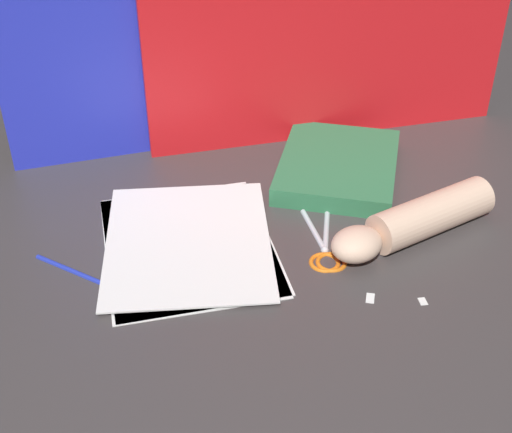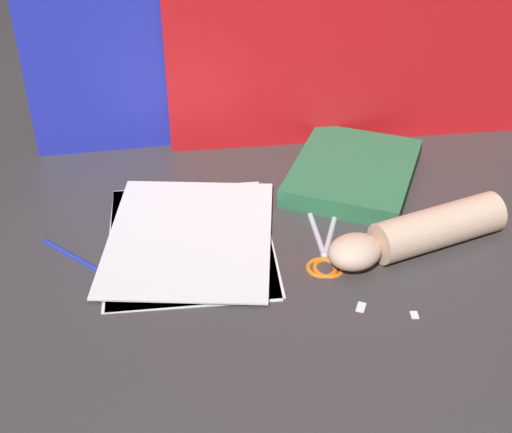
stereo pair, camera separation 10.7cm
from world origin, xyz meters
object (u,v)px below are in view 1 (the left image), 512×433
Objects in this scene: paper_stack at (188,243)px; scissors at (325,248)px; book_closed at (338,166)px; hand_forearm at (415,221)px.

scissors is (0.21, -0.05, -0.00)m from paper_stack.
book_closed is 1.03× the size of hand_forearm.
hand_forearm is at bearing -6.35° from paper_stack.
book_closed is at bearing 108.29° from hand_forearm.
paper_stack is at bearing -149.82° from book_closed.
paper_stack is 0.33m from book_closed.
hand_forearm is (0.07, -0.20, 0.02)m from book_closed.
paper_stack is at bearing 173.65° from hand_forearm.
scissors is 0.56× the size of hand_forearm.
book_closed is at bearing 70.22° from scissors.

